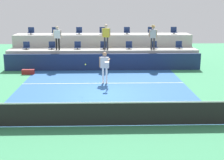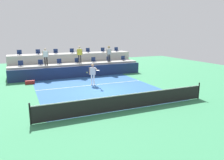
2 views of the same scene
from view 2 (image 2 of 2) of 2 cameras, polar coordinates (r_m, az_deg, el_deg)
ground_plane at (r=15.82m, az=-2.45°, el=-3.23°), size 40.00×40.00×0.00m
court_inner_paint at (r=16.72m, az=-3.70°, el=-2.38°), size 9.00×10.00×0.01m
court_service_line at (r=18.00m, az=-5.23°, el=-1.34°), size 9.00×0.06×0.00m
tennis_net at (r=12.19m, az=4.43°, el=-5.55°), size 10.48×0.08×1.07m
sponsor_backboard at (r=21.27m, az=-8.36°, el=2.18°), size 13.00×0.16×1.10m
seating_tier_lower at (r=22.50m, az=-9.26°, el=2.89°), size 13.00×1.80×1.25m
seating_tier_upper at (r=24.16m, az=-10.38°, el=4.50°), size 13.00×1.80×2.10m
stadium_chair_lower_far_left at (r=21.62m, az=-22.99°, el=3.95°), size 0.44×0.40×0.52m
stadium_chair_lower_left at (r=21.71m, az=-18.36°, el=4.33°), size 0.44×0.40×0.52m
stadium_chair_lower_mid_left at (r=21.95m, az=-13.75°, el=4.68°), size 0.44×0.40×0.52m
stadium_chair_lower_center at (r=22.32m, az=-9.20°, el=4.99°), size 0.44×0.40×0.52m
stadium_chair_lower_mid_right at (r=22.83m, az=-4.88°, el=5.26°), size 0.44×0.40×0.52m
stadium_chair_lower_right at (r=23.44m, az=-0.85°, el=5.49°), size 0.44×0.40×0.52m
stadium_chair_lower_far_right at (r=24.18m, az=3.03°, el=5.68°), size 0.44×0.40×0.52m
stadium_chair_upper_far_left at (r=23.32m, az=-23.28°, el=6.57°), size 0.44×0.40×0.52m
stadium_chair_upper_left at (r=23.41m, az=-18.97°, el=6.92°), size 0.44×0.40×0.52m
stadium_chair_upper_mid_left at (r=23.62m, az=-14.64°, el=7.22°), size 0.44×0.40×0.52m
stadium_chair_upper_center at (r=23.96m, az=-10.52°, el=7.48°), size 0.44×0.40×0.52m
stadium_chair_upper_mid_right at (r=24.44m, az=-6.35°, el=7.69°), size 0.44×0.40×0.52m
stadium_chair_upper_right at (r=25.03m, az=-2.40°, el=7.86°), size 0.44×0.40×0.52m
stadium_chair_upper_far_right at (r=25.71m, az=1.20°, el=7.99°), size 0.44×0.40×0.52m
tennis_player at (r=17.83m, az=-5.09°, el=2.06°), size 0.60×1.27×1.75m
spectator_in_white at (r=21.30m, az=-17.15°, el=6.28°), size 0.57×0.24×1.60m
spectator_in_grey at (r=21.91m, az=-8.57°, el=7.06°), size 0.60×0.26×1.72m
spectator_with_hat at (r=22.95m, az=-0.82°, el=7.33°), size 0.57×0.39×1.66m
tennis_ball at (r=16.00m, az=-6.61°, el=1.94°), size 0.07×0.07×0.07m
equipment_bag at (r=19.55m, az=-20.88°, el=-0.58°), size 0.76×0.28×0.30m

